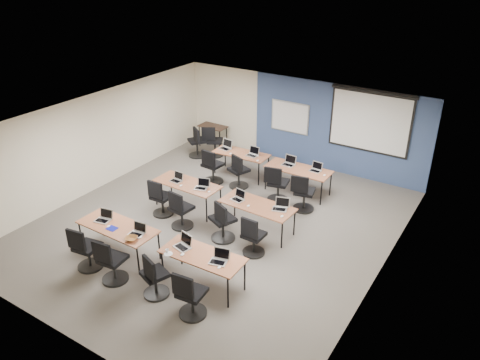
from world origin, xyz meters
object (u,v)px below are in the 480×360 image
Objects in this scene: whiteboard at (290,117)px; spare_chair_a at (213,144)px; task_chair_7 at (253,239)px; task_chair_5 at (180,212)px; task_chair_6 at (222,224)px; laptop_2 at (184,244)px; utility_table at (213,128)px; training_table_mid_right at (257,206)px; laptop_1 at (138,231)px; laptop_8 at (226,146)px; laptop_7 at (281,206)px; laptop_5 at (202,186)px; task_chair_3 at (190,298)px; laptop_9 at (253,153)px; laptop_11 at (316,169)px; laptop_4 at (177,179)px; training_table_front_right at (202,257)px; training_table_front_left at (118,228)px; task_chair_10 at (277,187)px; laptop_0 at (104,218)px; task_chair_9 at (238,174)px; laptop_10 at (289,163)px; laptop_3 at (219,259)px; projector_screen at (370,118)px; task_chair_11 at (303,196)px; task_chair_8 at (212,169)px; training_table_mid_left at (187,185)px; training_table_back_left at (241,155)px; task_chair_4 at (161,201)px; laptop_6 at (238,197)px; task_chair_2 at (154,279)px.

whiteboard reaches higher than spare_chair_a.
task_chair_7 is at bearing -71.42° from whiteboard.
task_chair_5 is 1.17m from task_chair_6.
utility_table is at bearing 134.45° from laptop_2.
laptop_1 is at bearing -119.46° from training_table_mid_right.
laptop_7 is at bearing -28.60° from laptop_8.
laptop_1 is 2.42m from laptop_5.
task_chair_3 is at bearing -56.94° from utility_table.
task_chair_7 is at bearing -40.21° from laptop_8.
task_chair_7 is 3.90m from laptop_9.
laptop_4 is at bearing -134.02° from laptop_11.
laptop_9 reaches higher than laptop_1.
task_chair_5 is 3.08× the size of laptop_9.
laptop_5 is 0.31× the size of task_chair_5.
training_table_front_left is at bearing -178.34° from training_table_front_right.
laptop_0 is at bearing -131.79° from task_chair_10.
task_chair_9 is 1.46m from laptop_10.
spare_chair_a is at bearing 111.64° from laptop_3.
projector_screen reaches higher than laptop_4.
laptop_11 is at bearing 32.80° from laptop_5.
utility_table is (-5.20, -0.33, -1.22)m from projector_screen.
task_chair_11 is (2.14, 2.36, 0.00)m from task_chair_5.
training_table_mid_left is at bearing -73.23° from task_chair_8.
laptop_2 is (1.71, 0.16, 0.11)m from training_table_front_left.
laptop_1 reaches higher than laptop_4.
task_chair_5 is at bearing -86.80° from training_table_back_left.
task_chair_3 is at bearing -88.06° from task_chair_7.
task_chair_4 is (-2.96, 1.66, -0.37)m from laptop_3.
laptop_1 is 0.32× the size of utility_table.
task_chair_9 is at bearing 125.37° from laptop_7.
laptop_7 is (2.20, 0.98, 0.37)m from task_chair_5.
spare_chair_a is at bearing 135.26° from task_chair_7.
task_chair_8 is at bearing 150.64° from laptop_6.
task_chair_10 is 1.20m from laptop_11.
task_chair_9 reaches higher than training_table_front_right.
task_chair_3 is at bearing -78.01° from laptop_10.
laptop_9 reaches higher than laptop_4.
laptop_8 is (-2.95, 3.34, 0.39)m from task_chair_7.
training_table_back_left is at bearing 122.44° from laptop_2.
task_chair_8 is (-0.91, 3.98, -0.35)m from laptop_1.
training_table_mid_right is (2.09, 0.00, 0.00)m from training_table_mid_left.
training_table_front_right is at bearing -99.75° from projector_screen.
training_table_front_right is 1.79× the size of utility_table.
task_chair_2 is 2.39m from task_chair_7.
laptop_2 is at bearing -88.90° from spare_chair_a.
laptop_11 is at bearing 61.17° from laptop_1.
utility_table is (-4.40, 4.70, 0.25)m from task_chair_7.
laptop_3 is at bearing -64.64° from training_table_back_left.
laptop_6 is at bearing -136.89° from task_chair_11.
projector_screen is 2.43× the size of task_chair_7.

